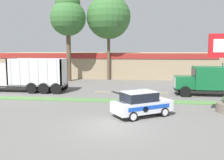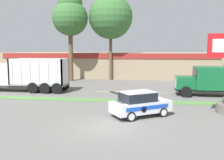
% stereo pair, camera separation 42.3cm
% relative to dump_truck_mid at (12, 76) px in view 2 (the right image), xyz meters
% --- Properties ---
extents(ground_plane, '(600.00, 600.00, 0.00)m').
position_rel_dump_truck_mid_xyz_m(ground_plane, '(12.54, -11.39, -1.63)').
color(ground_plane, slate).
extents(grass_verge, '(120.00, 1.40, 0.06)m').
position_rel_dump_truck_mid_xyz_m(grass_verge, '(12.54, -3.82, -1.60)').
color(grass_verge, '#517F42').
rests_on(grass_verge, ground_plane).
extents(centre_line_2, '(2.40, 0.14, 0.01)m').
position_rel_dump_truck_mid_xyz_m(centre_line_2, '(-0.35, 0.88, -1.63)').
color(centre_line_2, yellow).
rests_on(centre_line_2, ground_plane).
extents(centre_line_3, '(2.40, 0.14, 0.01)m').
position_rel_dump_truck_mid_xyz_m(centre_line_3, '(5.05, 0.88, -1.63)').
color(centre_line_3, yellow).
rests_on(centre_line_3, ground_plane).
extents(centre_line_4, '(2.40, 0.14, 0.01)m').
position_rel_dump_truck_mid_xyz_m(centre_line_4, '(10.45, 0.88, -1.63)').
color(centre_line_4, yellow).
rests_on(centre_line_4, ground_plane).
extents(centre_line_5, '(2.40, 0.14, 0.01)m').
position_rel_dump_truck_mid_xyz_m(centre_line_5, '(15.85, 0.88, -1.63)').
color(centre_line_5, yellow).
rests_on(centre_line_5, ground_plane).
extents(centre_line_6, '(2.40, 0.14, 0.01)m').
position_rel_dump_truck_mid_xyz_m(centre_line_6, '(21.25, 0.88, -1.63)').
color(centre_line_6, yellow).
rests_on(centre_line_6, ground_plane).
extents(dump_truck_mid, '(10.94, 2.56, 3.59)m').
position_rel_dump_truck_mid_xyz_m(dump_truck_mid, '(0.00, 0.00, 0.00)').
color(dump_truck_mid, black).
rests_on(dump_truck_mid, ground_plane).
extents(rally_car, '(4.35, 3.71, 1.76)m').
position_rel_dump_truck_mid_xyz_m(rally_car, '(14.26, -8.65, -0.75)').
color(rally_car, silver).
rests_on(rally_car, ground_plane).
extents(store_building_backdrop, '(35.22, 12.10, 4.02)m').
position_rel_dump_truck_mid_xyz_m(store_building_backdrop, '(8.52, 17.96, 0.38)').
color(store_building_backdrop, '#9E896B').
rests_on(store_building_backdrop, ground_plane).
extents(tree_behind_centre, '(5.03, 5.03, 12.74)m').
position_rel_dump_truck_mid_xyz_m(tree_behind_centre, '(3.82, 9.46, 7.76)').
color(tree_behind_centre, brown).
rests_on(tree_behind_centre, ground_plane).
extents(tree_behind_right, '(6.45, 6.45, 14.13)m').
position_rel_dump_truck_mid_xyz_m(tree_behind_right, '(9.31, 11.63, 8.30)').
color(tree_behind_right, brown).
rests_on(tree_behind_right, ground_plane).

